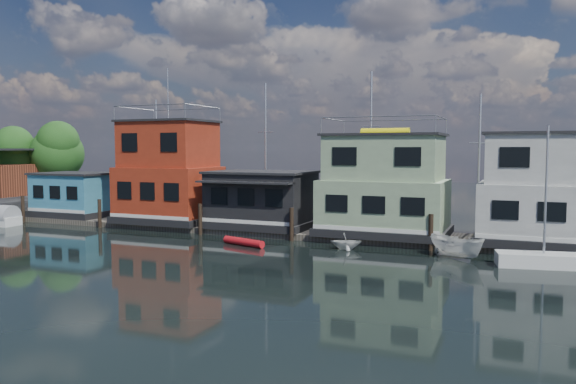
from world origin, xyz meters
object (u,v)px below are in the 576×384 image
at_px(houseboat_blue, 76,194).
at_px(dinghy_white, 346,241).
at_px(houseboat_green, 384,187).
at_px(houseboat_dark, 262,199).
at_px(motorboat, 457,246).
at_px(day_sailer, 544,259).
at_px(red_kayak, 244,242).
at_px(houseboat_red, 169,174).
at_px(houseboat_white, 550,192).

bearing_deg(houseboat_blue, dinghy_white, -9.76).
xyz_separation_m(houseboat_green, dinghy_white, (-1.30, -4.33, -3.05)).
xyz_separation_m(houseboat_dark, motorboat, (14.20, -4.58, -1.74)).
xyz_separation_m(houseboat_green, motorboat, (5.20, -4.60, -2.88)).
xyz_separation_m(houseboat_green, day_sailer, (9.58, -5.31, -3.12)).
bearing_deg(houseboat_dark, houseboat_green, 0.12).
height_order(motorboat, dinghy_white, motorboat).
bearing_deg(red_kayak, houseboat_blue, -178.34).
relative_size(motorboat, red_kayak, 1.08).
height_order(houseboat_green, day_sailer, houseboat_green).
xyz_separation_m(houseboat_green, red_kayak, (-7.60, -5.61, -3.31)).
bearing_deg(day_sailer, houseboat_red, 157.96).
bearing_deg(houseboat_blue, motorboat, -8.26).
bearing_deg(day_sailer, houseboat_white, 74.73).
distance_m(houseboat_green, dinghy_white, 5.46).
bearing_deg(houseboat_blue, houseboat_red, 0.00).
bearing_deg(motorboat, dinghy_white, 118.55).
distance_m(houseboat_green, motorboat, 7.52).
distance_m(red_kayak, dinghy_white, 6.44).
distance_m(houseboat_green, houseboat_white, 10.00).
bearing_deg(houseboat_white, red_kayak, -162.31).
distance_m(houseboat_blue, houseboat_white, 36.52).
distance_m(motorboat, dinghy_white, 6.51).
distance_m(houseboat_white, dinghy_white, 12.48).
bearing_deg(houseboat_green, day_sailer, -29.02).
relative_size(houseboat_white, dinghy_white, 4.45).
distance_m(houseboat_blue, day_sailer, 36.51).
height_order(houseboat_green, dinghy_white, houseboat_green).
height_order(houseboat_white, red_kayak, houseboat_white).
bearing_deg(houseboat_white, houseboat_dark, -179.94).
xyz_separation_m(houseboat_blue, dinghy_white, (25.20, -4.33, -1.71)).
bearing_deg(houseboat_red, red_kayak, -30.84).
relative_size(houseboat_red, dinghy_white, 6.28).
relative_size(houseboat_red, houseboat_dark, 1.60).
bearing_deg(houseboat_red, houseboat_white, 0.00).
distance_m(motorboat, red_kayak, 12.85).
xyz_separation_m(houseboat_blue, motorboat, (31.70, -4.60, -1.53)).
xyz_separation_m(houseboat_white, dinghy_white, (-11.30, -4.33, -3.04)).
distance_m(houseboat_red, motorboat, 22.93).
height_order(houseboat_blue, houseboat_red, houseboat_red).
relative_size(houseboat_white, day_sailer, 1.16).
distance_m(houseboat_red, red_kayak, 11.61).
height_order(houseboat_blue, houseboat_dark, houseboat_dark).
xyz_separation_m(motorboat, dinghy_white, (-6.50, 0.27, -0.18)).
relative_size(houseboat_blue, dinghy_white, 3.39).
bearing_deg(day_sailer, houseboat_blue, 160.89).
xyz_separation_m(houseboat_red, red_kayak, (9.40, -5.61, -3.87)).
relative_size(motorboat, day_sailer, 0.48).
bearing_deg(houseboat_red, houseboat_dark, -0.14).
bearing_deg(red_kayak, houseboat_green, 54.66).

